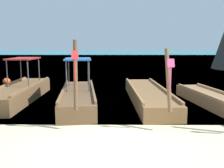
{
  "coord_description": "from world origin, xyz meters",
  "views": [
    {
      "loc": [
        0.09,
        -5.36,
        2.44
      ],
      "look_at": [
        0.0,
        3.85,
        0.97
      ],
      "focal_mm": 38.75,
      "sensor_mm": 36.0,
      "label": 1
    }
  ],
  "objects_px": {
    "longtail_boat_orange_ribbon": "(20,92)",
    "longtail_boat_blue_ribbon": "(217,101)",
    "longtail_boat_red_ribbon": "(78,96)",
    "longtail_boat_pink_ribbon": "(148,95)",
    "mooring_buoy_near": "(7,82)"
  },
  "relations": [
    {
      "from": "longtail_boat_red_ribbon",
      "to": "longtail_boat_pink_ribbon",
      "type": "height_order",
      "value": "longtail_boat_red_ribbon"
    },
    {
      "from": "longtail_boat_pink_ribbon",
      "to": "longtail_boat_blue_ribbon",
      "type": "bearing_deg",
      "value": -22.46
    },
    {
      "from": "longtail_boat_orange_ribbon",
      "to": "longtail_boat_blue_ribbon",
      "type": "xyz_separation_m",
      "value": [
        8.27,
        -1.24,
        -0.11
      ]
    },
    {
      "from": "longtail_boat_orange_ribbon",
      "to": "mooring_buoy_near",
      "type": "xyz_separation_m",
      "value": [
        -2.45,
        4.17,
        -0.15
      ]
    },
    {
      "from": "longtail_boat_blue_ribbon",
      "to": "longtail_boat_red_ribbon",
      "type": "bearing_deg",
      "value": 174.9
    },
    {
      "from": "longtail_boat_red_ribbon",
      "to": "longtail_boat_pink_ribbon",
      "type": "bearing_deg",
      "value": 11.06
    },
    {
      "from": "longtail_boat_pink_ribbon",
      "to": "longtail_boat_blue_ribbon",
      "type": "height_order",
      "value": "longtail_boat_blue_ribbon"
    },
    {
      "from": "longtail_boat_orange_ribbon",
      "to": "longtail_boat_pink_ribbon",
      "type": "height_order",
      "value": "longtail_boat_orange_ribbon"
    },
    {
      "from": "longtail_boat_orange_ribbon",
      "to": "longtail_boat_pink_ribbon",
      "type": "distance_m",
      "value": 5.68
    },
    {
      "from": "longtail_boat_orange_ribbon",
      "to": "longtail_boat_red_ribbon",
      "type": "bearing_deg",
      "value": -15.29
    },
    {
      "from": "longtail_boat_orange_ribbon",
      "to": "longtail_boat_pink_ribbon",
      "type": "xyz_separation_m",
      "value": [
        5.67,
        -0.17,
        -0.09
      ]
    },
    {
      "from": "longtail_boat_orange_ribbon",
      "to": "longtail_boat_blue_ribbon",
      "type": "relative_size",
      "value": 1.0
    },
    {
      "from": "longtail_boat_pink_ribbon",
      "to": "longtail_boat_blue_ribbon",
      "type": "distance_m",
      "value": 2.81
    },
    {
      "from": "longtail_boat_orange_ribbon",
      "to": "longtail_boat_pink_ribbon",
      "type": "relative_size",
      "value": 0.87
    },
    {
      "from": "longtail_boat_pink_ribbon",
      "to": "mooring_buoy_near",
      "type": "distance_m",
      "value": 9.2
    }
  ]
}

